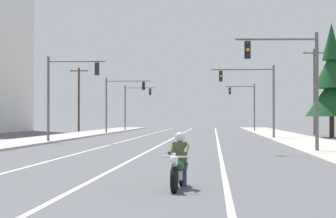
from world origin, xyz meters
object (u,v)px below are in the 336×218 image
at_px(traffic_signal_near_left, 65,86).
at_px(traffic_signal_mid_right, 255,90).
at_px(traffic_signal_far_left, 133,101).
at_px(utility_pole_right_far, 315,90).
at_px(traffic_signal_far_right, 246,100).
at_px(traffic_signal_mid_left, 119,97).
at_px(utility_pole_left_far, 79,98).
at_px(motorcycle_with_rider, 179,166).
at_px(traffic_signal_near_right, 294,74).
at_px(conifer_tree_right_verge_far, 332,85).

bearing_deg(traffic_signal_near_left, traffic_signal_mid_right, 30.61).
relative_size(traffic_signal_near_left, traffic_signal_far_left, 1.00).
bearing_deg(utility_pole_right_far, traffic_signal_far_right, 110.72).
height_order(traffic_signal_mid_left, traffic_signal_far_right, same).
bearing_deg(traffic_signal_near_left, traffic_signal_far_left, 90.30).
bearing_deg(utility_pole_left_far, traffic_signal_mid_left, -57.15).
height_order(motorcycle_with_rider, traffic_signal_mid_left, traffic_signal_mid_left).
bearing_deg(traffic_signal_mid_right, traffic_signal_near_right, -88.26).
bearing_deg(traffic_signal_near_left, motorcycle_with_rider, -70.33).
bearing_deg(utility_pole_left_far, utility_pole_right_far, -26.96).
relative_size(motorcycle_with_rider, traffic_signal_mid_left, 0.35).
relative_size(motorcycle_with_rider, traffic_signal_near_left, 0.35).
height_order(traffic_signal_mid_right, traffic_signal_far_right, same).
relative_size(motorcycle_with_rider, traffic_signal_mid_right, 0.35).
distance_m(traffic_signal_near_left, traffic_signal_far_right, 39.32).
bearing_deg(motorcycle_with_rider, utility_pole_right_far, 76.70).
distance_m(traffic_signal_mid_right, conifer_tree_right_verge_far, 8.53).
bearing_deg(traffic_signal_near_right, traffic_signal_far_right, 89.82).
bearing_deg(traffic_signal_mid_left, traffic_signal_far_right, 40.97).
xyz_separation_m(traffic_signal_near_right, traffic_signal_far_right, (0.15, 47.69, -0.03)).
height_order(motorcycle_with_rider, traffic_signal_near_left, traffic_signal_near_left).
height_order(traffic_signal_near_left, traffic_signal_mid_left, same).
height_order(traffic_signal_mid_right, traffic_signal_far_left, same).
bearing_deg(traffic_signal_far_right, traffic_signal_near_right, -90.18).
relative_size(traffic_signal_near_right, traffic_signal_near_left, 1.00).
bearing_deg(traffic_signal_mid_left, utility_pole_right_far, -9.26).
distance_m(traffic_signal_far_right, conifer_tree_right_verge_far, 24.30).
distance_m(traffic_signal_near_right, conifer_tree_right_verge_far, 25.14).
bearing_deg(traffic_signal_near_left, utility_pole_left_far, 100.97).
distance_m(traffic_signal_near_left, traffic_signal_far_left, 39.16).
distance_m(traffic_signal_near_right, traffic_signal_far_right, 47.69).
relative_size(traffic_signal_near_right, utility_pole_right_far, 0.70).
bearing_deg(motorcycle_with_rider, traffic_signal_far_right, 85.38).
relative_size(traffic_signal_near_right, traffic_signal_mid_left, 1.00).
relative_size(traffic_signal_near_right, traffic_signal_far_left, 1.00).
bearing_deg(traffic_signal_far_right, traffic_signal_near_left, -112.24).
relative_size(motorcycle_with_rider, conifer_tree_right_verge_far, 0.21).
xyz_separation_m(traffic_signal_far_right, utility_pole_left_far, (-21.54, -2.05, 0.31)).
bearing_deg(utility_pole_right_far, utility_pole_left_far, 153.04).
distance_m(motorcycle_with_rider, traffic_signal_far_left, 67.23).
distance_m(motorcycle_with_rider, traffic_signal_near_right, 17.07).
bearing_deg(traffic_signal_mid_left, traffic_signal_near_left, -90.57).
distance_m(utility_pole_left_far, conifer_tree_right_verge_far, 35.19).
bearing_deg(motorcycle_with_rider, traffic_signal_near_right, 72.60).
relative_size(traffic_signal_mid_right, utility_pole_right_far, 0.70).
bearing_deg(traffic_signal_mid_left, utility_pole_left_far, 122.85).
distance_m(traffic_signal_far_left, utility_pole_right_far, 28.37).
bearing_deg(utility_pole_left_far, motorcycle_with_rider, -75.09).
xyz_separation_m(motorcycle_with_rider, traffic_signal_far_right, (5.14, 63.63, 3.44)).
xyz_separation_m(traffic_signal_mid_right, utility_pole_right_far, (6.83, 11.92, 0.52)).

